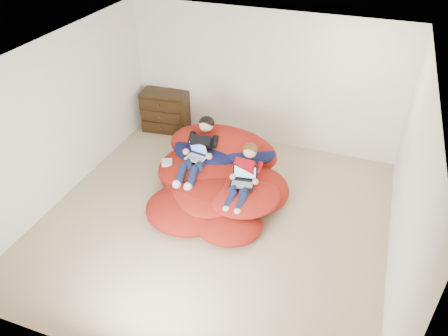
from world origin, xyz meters
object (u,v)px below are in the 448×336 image
dresser (166,111)px  younger_boy (245,174)px  beanbag_pile (218,178)px  laptop_white (197,154)px  laptop_black (244,179)px  older_boy (199,148)px

dresser → younger_boy: 2.86m
beanbag_pile → laptop_white: 0.51m
beanbag_pile → younger_boy: size_ratio=2.36×
dresser → beanbag_pile: bearing=-42.9°
beanbag_pile → laptop_white: (-0.36, 0.03, 0.36)m
younger_boy → laptop_black: younger_boy is taller
dresser → younger_boy: bearing=-39.0°
laptop_white → laptop_black: size_ratio=0.83×
beanbag_pile → younger_boy: bearing=-23.3°
dresser → younger_boy: (2.22, -1.80, 0.22)m
beanbag_pile → older_boy: (-0.36, 0.14, 0.41)m
dresser → older_boy: size_ratio=0.77×
older_boy → laptop_white: bearing=-90.0°
beanbag_pile → younger_boy: younger_boy is taller
laptop_white → laptop_black: (0.89, -0.31, -0.06)m
older_boy → laptop_white: 0.13m
laptop_black → beanbag_pile: bearing=151.6°
older_boy → younger_boy: bearing=-22.4°
laptop_white → laptop_black: laptop_white is taller
dresser → laptop_black: dresser is taller
laptop_white → laptop_black: bearing=-19.3°
dresser → older_boy: bearing=-47.1°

